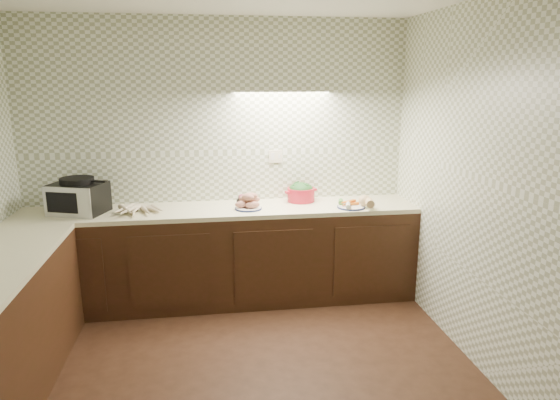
{
  "coord_description": "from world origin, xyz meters",
  "views": [
    {
      "loc": [
        -0.1,
        -2.92,
        2.06
      ],
      "look_at": [
        0.51,
        1.25,
        1.02
      ],
      "focal_mm": 32.0,
      "sensor_mm": 36.0,
      "label": 1
    }
  ],
  "objects": [
    {
      "name": "counter",
      "position": [
        -0.68,
        0.68,
        0.45
      ],
      "size": [
        3.6,
        3.6,
        0.9
      ],
      "color": "black",
      "rests_on": "ground"
    },
    {
      "name": "toaster_oven",
      "position": [
        -1.23,
        1.52,
        1.05
      ],
      "size": [
        0.53,
        0.47,
        0.32
      ],
      "rotation": [
        0.0,
        0.0,
        -0.34
      ],
      "color": "black",
      "rests_on": "counter"
    },
    {
      "name": "parsnip_pile",
      "position": [
        -0.75,
        1.45,
        0.93
      ],
      "size": [
        0.4,
        0.41,
        0.08
      ],
      "color": "beige",
      "rests_on": "counter"
    },
    {
      "name": "sweet_potato_plate",
      "position": [
        0.25,
        1.44,
        0.96
      ],
      "size": [
        0.25,
        0.24,
        0.15
      ],
      "rotation": [
        0.0,
        0.0,
        -0.27
      ],
      "color": "#111945",
      "rests_on": "counter"
    },
    {
      "name": "room",
      "position": [
        0.0,
        0.0,
        1.63
      ],
      "size": [
        3.6,
        3.6,
        2.6
      ],
      "color": "black",
      "rests_on": "ground"
    },
    {
      "name": "dutch_oven",
      "position": [
        0.78,
        1.65,
        0.99
      ],
      "size": [
        0.34,
        0.34,
        0.18
      ],
      "rotation": [
        0.0,
        0.0,
        0.34
      ],
      "color": "red",
      "rests_on": "counter"
    },
    {
      "name": "onion_bowl",
      "position": [
        0.22,
        1.62,
        0.94
      ],
      "size": [
        0.13,
        0.13,
        0.1
      ],
      "color": "black",
      "rests_on": "counter"
    },
    {
      "name": "veg_plate",
      "position": [
        1.24,
        1.34,
        0.94
      ],
      "size": [
        0.33,
        0.29,
        0.12
      ],
      "rotation": [
        0.0,
        0.0,
        -0.31
      ],
      "color": "#111945",
      "rests_on": "counter"
    }
  ]
}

